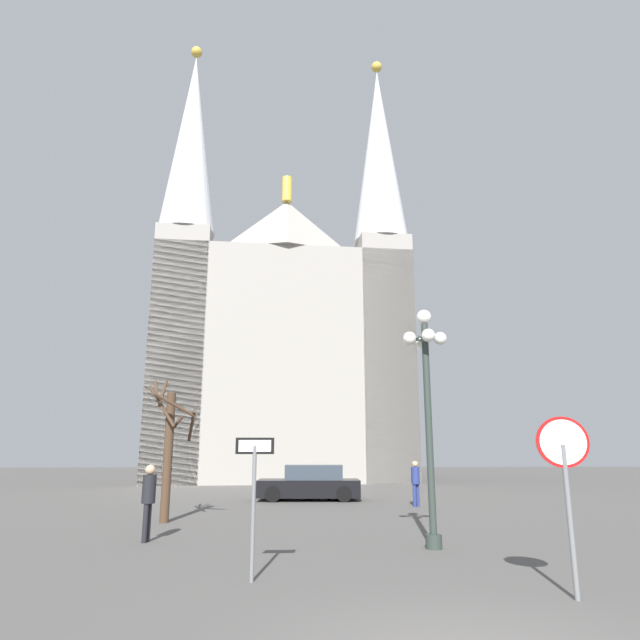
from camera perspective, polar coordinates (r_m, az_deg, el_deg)
The scene contains 8 objects.
cathedral at distance 39.86m, azimuth -3.95°, elevation -2.41°, with size 18.01×12.72×31.11m.
stop_sign at distance 9.46m, azimuth 23.96°, elevation -13.85°, with size 0.76×0.22×2.63m.
one_way_arrow_sign at distance 9.90m, azimuth -6.84°, elevation -16.72°, with size 0.67×0.07×2.33m.
street_lamp at distance 13.21m, azimuth 11.01°, elevation -7.48°, with size 1.04×1.04×5.40m.
bare_tree at distance 17.85m, azimuth -15.36°, elevation -12.50°, with size 1.53×1.73×4.27m.
parked_car_near_black at distance 24.51m, azimuth -1.02°, elevation -16.51°, with size 4.34×1.97×1.47m.
pedestrian_walking at distance 22.15m, azimuth 9.82°, elevation -15.85°, with size 0.32×0.32×1.67m.
pedestrian_standing at distance 14.41m, azimuth -17.26°, elevation -16.81°, with size 0.32×0.32×1.76m.
Camera 1 is at (-1.77, -6.19, 2.15)m, focal length 31.02 mm.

